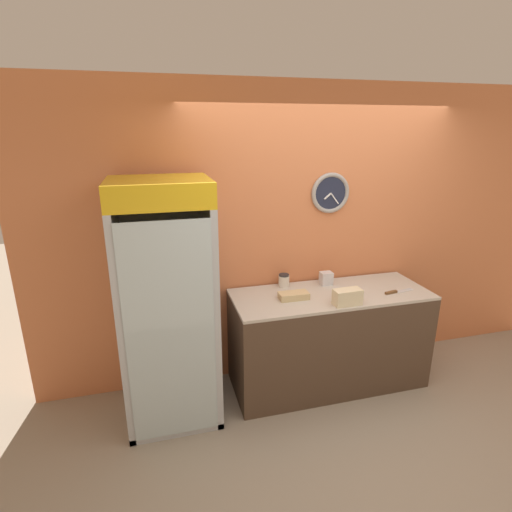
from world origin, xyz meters
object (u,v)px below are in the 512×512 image
object	(u,v)px
condiment_jar	(284,280)
chefs_knife	(395,292)
beverage_cooler	(166,291)
napkin_dispenser	(326,278)
sandwich_stack_middle	(348,293)
sandwich_stack_bottom	(347,301)
sandwich_flat_left	(294,296)

from	to	relation	value
condiment_jar	chefs_knife	bearing A→B (deg)	-23.70
beverage_cooler	napkin_dispenser	size ratio (longest dim) A/B	16.39
sandwich_stack_middle	chefs_knife	size ratio (longest dim) A/B	0.77
sandwich_stack_bottom	beverage_cooler	bearing A→B (deg)	169.37
beverage_cooler	sandwich_flat_left	xyz separation A→B (m)	(1.06, -0.05, -0.14)
beverage_cooler	sandwich_stack_bottom	size ratio (longest dim) A/B	8.35
condiment_jar	napkin_dispenser	bearing A→B (deg)	-7.89
beverage_cooler	chefs_knife	world-z (taller)	beverage_cooler
beverage_cooler	sandwich_flat_left	distance (m)	1.07
sandwich_stack_bottom	napkin_dispenser	world-z (taller)	napkin_dispenser
sandwich_stack_bottom	napkin_dispenser	xyz separation A→B (m)	(0.02, 0.46, 0.03)
chefs_knife	sandwich_stack_middle	bearing A→B (deg)	-167.94
sandwich_stack_middle	condiment_jar	size ratio (longest dim) A/B	2.00
beverage_cooler	sandwich_flat_left	world-z (taller)	beverage_cooler
beverage_cooler	sandwich_flat_left	size ratio (longest dim) A/B	7.65
sandwich_stack_bottom	chefs_knife	world-z (taller)	sandwich_stack_bottom
sandwich_flat_left	chefs_knife	xyz separation A→B (m)	(0.92, -0.11, -0.02)
chefs_knife	napkin_dispenser	distance (m)	0.62
sandwich_flat_left	napkin_dispenser	xyz separation A→B (m)	(0.41, 0.24, 0.03)
condiment_jar	sandwich_stack_bottom	bearing A→B (deg)	-53.57
sandwich_stack_middle	sandwich_flat_left	world-z (taller)	sandwich_stack_middle
sandwich_stack_middle	napkin_dispenser	xyz separation A→B (m)	(0.02, 0.46, -0.04)
napkin_dispenser	beverage_cooler	bearing A→B (deg)	-172.72
sandwich_stack_middle	condiment_jar	bearing A→B (deg)	126.43
condiment_jar	napkin_dispenser	size ratio (longest dim) A/B	0.98
condiment_jar	napkin_dispenser	distance (m)	0.40
beverage_cooler	napkin_dispenser	bearing A→B (deg)	7.28
sandwich_flat_left	beverage_cooler	bearing A→B (deg)	177.32
napkin_dispenser	chefs_knife	bearing A→B (deg)	-33.89
sandwich_stack_bottom	sandwich_flat_left	xyz separation A→B (m)	(-0.39, 0.22, -0.00)
chefs_knife	condiment_jar	distance (m)	1.00
sandwich_stack_bottom	condiment_jar	distance (m)	0.64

